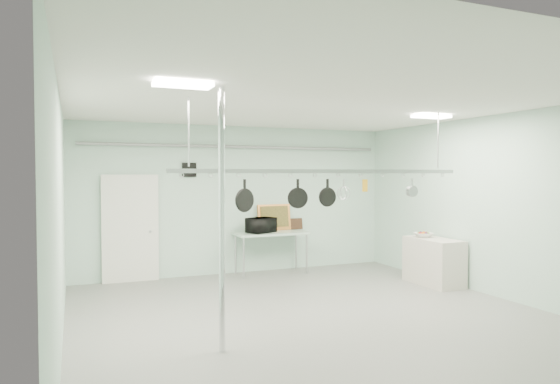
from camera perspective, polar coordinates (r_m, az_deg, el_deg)
name	(u,v)px	position (r m, az deg, el deg)	size (l,w,h in m)	color
floor	(324,322)	(7.54, 5.01, -14.58)	(8.00, 8.00, 0.00)	gray
ceiling	(324,102)	(7.30, 5.09, 10.19)	(7.00, 8.00, 0.02)	silver
back_wall	(239,200)	(10.93, -4.70, -0.89)	(7.00, 0.02, 3.20)	#A8CABC
right_wall	(505,207)	(9.38, 24.30, -1.54)	(0.02, 8.00, 3.20)	#A8CABC
door	(130,229)	(10.45, -16.73, -4.12)	(1.10, 0.10, 2.20)	silver
wall_vent	(189,170)	(10.61, -10.35, 2.51)	(0.30, 0.04, 0.30)	black
conduit_pipe	(240,147)	(10.85, -4.57, 5.17)	(0.07, 0.07, 6.60)	gray
chrome_pole	(222,220)	(6.05, -6.67, -3.23)	(0.08, 0.08, 3.20)	silver
prep_table	(271,235)	(10.83, -1.02, -4.98)	(1.60, 0.70, 0.91)	#A9C6B1
side_cabinet	(434,261)	(10.29, 17.14, -7.59)	(0.60, 1.20, 0.90)	beige
pot_rack	(327,169)	(7.58, 5.35, 2.59)	(4.80, 0.06, 1.00)	#B7B7BC
light_panel_left	(183,84)	(5.80, -11.04, 11.99)	(0.65, 0.30, 0.05)	white
light_panel_right	(431,116)	(9.11, 16.90, 8.28)	(0.65, 0.30, 0.05)	white
microwave	(261,225)	(10.69, -2.17, -3.82)	(0.58, 0.39, 0.32)	black
coffee_canister	(271,228)	(10.76, -1.00, -4.14)	(0.16, 0.16, 0.19)	silver
painting_large	(274,217)	(11.14, -0.67, -2.91)	(0.78, 0.05, 0.58)	#C67335
painting_small	(296,224)	(11.37, 1.85, -3.65)	(0.30, 0.04, 0.25)	#331D11
fruit_bowl	(423,235)	(10.37, 16.06, -4.74)	(0.37, 0.37, 0.09)	silver
skillet_left	(245,195)	(7.07, -4.07, -0.36)	(0.34, 0.06, 0.45)	black
skillet_mid	(298,193)	(7.37, 2.04, -0.11)	(0.30, 0.06, 0.41)	black
skillet_right	(327,193)	(7.59, 5.44, -0.06)	(0.29, 0.06, 0.41)	black
whisk	(344,190)	(7.73, 7.28, 0.19)	(0.21, 0.21, 0.36)	#BCBCC2
grater	(365,186)	(7.92, 9.68, 0.73)	(0.09, 0.02, 0.21)	gold
saucepan	(412,188)	(8.44, 14.83, 0.46)	(0.18, 0.09, 0.30)	#A6A6AA
fruit_cluster	(423,233)	(10.37, 16.07, -4.52)	(0.24, 0.24, 0.09)	maroon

